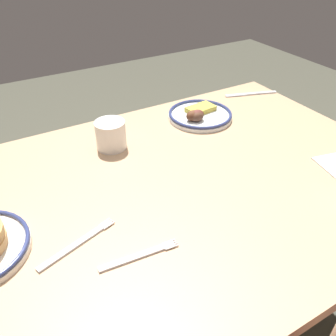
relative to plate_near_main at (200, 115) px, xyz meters
name	(u,v)px	position (x,y,z in m)	size (l,w,h in m)	color
ground_plane	(168,332)	(0.30, 0.29, -0.74)	(6.00, 6.00, 0.00)	#434336
dining_table	(169,214)	(0.30, 0.29, -0.12)	(1.42, 0.93, 0.73)	tan
plate_near_main	(200,115)	(0.00, 0.00, 0.00)	(0.23, 0.23, 0.05)	white
coffee_mug	(111,134)	(0.35, 0.02, 0.03)	(0.10, 0.12, 0.09)	white
fork_near	(140,256)	(0.47, 0.47, -0.01)	(0.18, 0.03, 0.01)	silver
fork_far	(78,243)	(0.58, 0.37, -0.01)	(0.20, 0.08, 0.01)	silver
butter_knife	(251,94)	(-0.31, -0.07, -0.01)	(0.21, 0.09, 0.01)	silver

